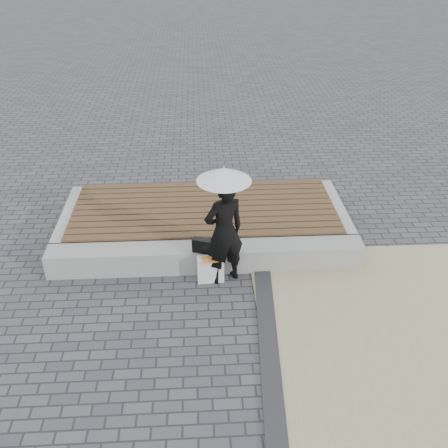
# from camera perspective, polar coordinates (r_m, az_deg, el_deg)

# --- Properties ---
(ground) EXTENTS (80.00, 80.00, 0.00)m
(ground) POSITION_cam_1_polar(r_m,az_deg,el_deg) (7.07, -1.60, -12.38)
(ground) COLOR #48484D
(ground) RESTS_ON ground
(edging_band) EXTENTS (0.61, 5.20, 0.04)m
(edging_band) POSITION_cam_1_polar(r_m,az_deg,el_deg) (6.75, 5.13, -14.90)
(edging_band) COLOR #2B2B2D
(edging_band) RESTS_ON ground
(seating_ledge) EXTENTS (5.00, 0.45, 0.40)m
(seating_ledge) POSITION_cam_1_polar(r_m,az_deg,el_deg) (8.19, -1.98, -3.62)
(seating_ledge) COLOR gray
(seating_ledge) RESTS_ON ground
(timber_platform) EXTENTS (5.00, 2.00, 0.40)m
(timber_platform) POSITION_cam_1_polar(r_m,az_deg,el_deg) (9.20, -2.18, 0.64)
(timber_platform) COLOR #ADADA8
(timber_platform) RESTS_ON ground
(timber_decking) EXTENTS (4.60, 2.00, 0.04)m
(timber_decking) POSITION_cam_1_polar(r_m,az_deg,el_deg) (9.09, -2.20, 1.83)
(timber_decking) COLOR brown
(timber_decking) RESTS_ON timber_platform
(woman) EXTENTS (0.75, 0.64, 1.73)m
(woman) POSITION_cam_1_polar(r_m,az_deg,el_deg) (7.54, 0.00, -0.87)
(woman) COLOR black
(woman) RESTS_ON ground
(parasol) EXTENTS (0.78, 0.78, 0.99)m
(parasol) POSITION_cam_1_polar(r_m,az_deg,el_deg) (7.09, 0.00, 5.54)
(parasol) COLOR silver
(parasol) RESTS_ON ground
(handbag) EXTENTS (0.34, 0.22, 0.23)m
(handbag) POSITION_cam_1_polar(r_m,az_deg,el_deg) (7.87, -2.35, -2.44)
(handbag) COLOR black
(handbag) RESTS_ON seating_ledge
(canvas_tote) EXTENTS (0.41, 0.19, 0.42)m
(canvas_tote) POSITION_cam_1_polar(r_m,az_deg,el_deg) (7.89, -1.51, -5.04)
(canvas_tote) COLOR white
(canvas_tote) RESTS_ON ground
(magazine) EXTENTS (0.29, 0.24, 0.01)m
(magazine) POSITION_cam_1_polar(r_m,az_deg,el_deg) (7.72, -1.52, -3.96)
(magazine) COLOR #D83643
(magazine) RESTS_ON canvas_tote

